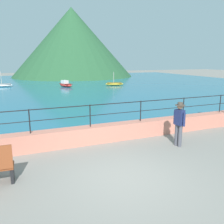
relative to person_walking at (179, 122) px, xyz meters
name	(u,v)px	position (x,y,z in m)	size (l,w,h in m)	color
ground_plane	(124,178)	(-3.08, -1.56, -0.98)	(120.00, 120.00, 0.00)	gray
promenade_wall	(91,135)	(-3.08, 1.64, -0.63)	(20.00, 0.56, 0.70)	tan
railing	(90,111)	(-3.08, 1.64, 0.36)	(18.44, 0.04, 0.90)	black
lake_water	(36,86)	(-3.08, 24.28, -0.95)	(64.00, 44.32, 0.06)	#236B89
hill_main	(72,43)	(5.53, 40.00, 5.49)	(23.13, 23.13, 12.94)	#285633
person_walking	(179,122)	(0.00, 0.00, 0.00)	(0.38, 0.56, 1.75)	#4C4C56
boat_0	(3,85)	(-6.94, 24.80, -0.72)	(2.39, 1.17, 1.85)	white
boat_3	(114,84)	(6.29, 21.02, -0.72)	(2.46, 1.55, 1.74)	gold
boat_5	(66,84)	(0.22, 22.11, -0.65)	(1.62, 2.47, 0.76)	red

